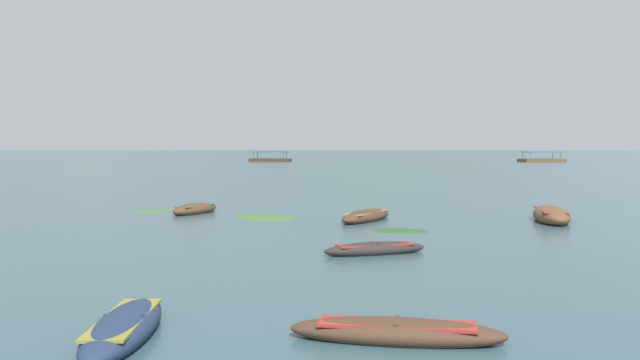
{
  "coord_description": "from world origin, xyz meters",
  "views": [
    {
      "loc": [
        -1.05,
        -5.13,
        3.22
      ],
      "look_at": [
        -3.82,
        44.67,
        0.82
      ],
      "focal_mm": 37.44,
      "sensor_mm": 36.0,
      "label": 1
    }
  ],
  "objects_px": {
    "rowboat_4": "(397,332)",
    "ferry_1": "(542,160)",
    "rowboat_3": "(366,216)",
    "ferry_2": "(270,160)",
    "rowboat_6": "(375,249)",
    "rowboat_1": "(124,328)",
    "rowboat_0": "(551,215)",
    "rowboat_5": "(195,209)"
  },
  "relations": [
    {
      "from": "rowboat_0",
      "to": "rowboat_1",
      "type": "xyz_separation_m",
      "value": [
        -12.45,
        -18.6,
        -0.09
      ]
    },
    {
      "from": "rowboat_4",
      "to": "ferry_2",
      "type": "xyz_separation_m",
      "value": [
        -21.09,
        145.04,
        0.29
      ]
    },
    {
      "from": "rowboat_0",
      "to": "rowboat_5",
      "type": "xyz_separation_m",
      "value": [
        -16.47,
        2.76,
        -0.07
      ]
    },
    {
      "from": "rowboat_1",
      "to": "ferry_1",
      "type": "relative_size",
      "value": 0.35
    },
    {
      "from": "rowboat_3",
      "to": "ferry_1",
      "type": "relative_size",
      "value": 0.39
    },
    {
      "from": "rowboat_6",
      "to": "rowboat_1",
      "type": "bearing_deg",
      "value": -116.02
    },
    {
      "from": "rowboat_5",
      "to": "ferry_2",
      "type": "xyz_separation_m",
      "value": [
        -12.45,
        123.75,
        0.25
      ]
    },
    {
      "from": "rowboat_0",
      "to": "rowboat_3",
      "type": "height_order",
      "value": "rowboat_0"
    },
    {
      "from": "rowboat_1",
      "to": "rowboat_5",
      "type": "height_order",
      "value": "rowboat_5"
    },
    {
      "from": "rowboat_1",
      "to": "rowboat_3",
      "type": "relative_size",
      "value": 0.9
    },
    {
      "from": "rowboat_0",
      "to": "rowboat_6",
      "type": "distance_m",
      "value": 12.29
    },
    {
      "from": "rowboat_0",
      "to": "rowboat_6",
      "type": "bearing_deg",
      "value": -130.28
    },
    {
      "from": "rowboat_5",
      "to": "rowboat_6",
      "type": "bearing_deg",
      "value": -54.91
    },
    {
      "from": "ferry_1",
      "to": "rowboat_4",
      "type": "bearing_deg",
      "value": -106.08
    },
    {
      "from": "rowboat_6",
      "to": "ferry_2",
      "type": "bearing_deg",
      "value": 98.78
    },
    {
      "from": "rowboat_3",
      "to": "rowboat_5",
      "type": "height_order",
      "value": "rowboat_5"
    },
    {
      "from": "rowboat_1",
      "to": "ferry_2",
      "type": "distance_m",
      "value": 146.04
    },
    {
      "from": "ferry_1",
      "to": "ferry_2",
      "type": "relative_size",
      "value": 1.13
    },
    {
      "from": "ferry_2",
      "to": "ferry_1",
      "type": "bearing_deg",
      "value": 1.32
    },
    {
      "from": "rowboat_4",
      "to": "ferry_2",
      "type": "relative_size",
      "value": 0.37
    },
    {
      "from": "rowboat_1",
      "to": "rowboat_3",
      "type": "xyz_separation_m",
      "value": [
        4.36,
        18.54,
        0.02
      ]
    },
    {
      "from": "rowboat_0",
      "to": "rowboat_4",
      "type": "bearing_deg",
      "value": -112.9
    },
    {
      "from": "rowboat_0",
      "to": "rowboat_4",
      "type": "relative_size",
      "value": 1.21
    },
    {
      "from": "rowboat_3",
      "to": "ferry_1",
      "type": "distance_m",
      "value": 134.89
    },
    {
      "from": "rowboat_0",
      "to": "ferry_2",
      "type": "bearing_deg",
      "value": 102.88
    },
    {
      "from": "rowboat_4",
      "to": "rowboat_0",
      "type": "bearing_deg",
      "value": 67.1
    },
    {
      "from": "rowboat_0",
      "to": "rowboat_1",
      "type": "height_order",
      "value": "rowboat_0"
    },
    {
      "from": "rowboat_6",
      "to": "ferry_1",
      "type": "xyz_separation_m",
      "value": [
        42.34,
        137.34,
        0.3
      ]
    },
    {
      "from": "rowboat_6",
      "to": "ferry_1",
      "type": "height_order",
      "value": "ferry_1"
    },
    {
      "from": "rowboat_0",
      "to": "rowboat_1",
      "type": "distance_m",
      "value": 22.38
    },
    {
      "from": "ferry_1",
      "to": "rowboat_3",
      "type": "bearing_deg",
      "value": -108.36
    },
    {
      "from": "rowboat_0",
      "to": "rowboat_3",
      "type": "relative_size",
      "value": 1.04
    },
    {
      "from": "rowboat_1",
      "to": "rowboat_3",
      "type": "height_order",
      "value": "rowboat_3"
    },
    {
      "from": "rowboat_4",
      "to": "ferry_1",
      "type": "xyz_separation_m",
      "value": [
        42.22,
        146.5,
        0.29
      ]
    },
    {
      "from": "rowboat_5",
      "to": "rowboat_3",
      "type": "bearing_deg",
      "value": -18.56
    },
    {
      "from": "rowboat_0",
      "to": "rowboat_5",
      "type": "relative_size",
      "value": 1.29
    },
    {
      "from": "rowboat_4",
      "to": "rowboat_6",
      "type": "relative_size",
      "value": 1.1
    },
    {
      "from": "rowboat_0",
      "to": "rowboat_5",
      "type": "height_order",
      "value": "rowboat_0"
    },
    {
      "from": "rowboat_6",
      "to": "ferry_1",
      "type": "distance_m",
      "value": 143.72
    },
    {
      "from": "rowboat_3",
      "to": "ferry_2",
      "type": "distance_m",
      "value": 128.27
    },
    {
      "from": "rowboat_6",
      "to": "ferry_2",
      "type": "relative_size",
      "value": 0.34
    },
    {
      "from": "rowboat_0",
      "to": "rowboat_3",
      "type": "xyz_separation_m",
      "value": [
        -8.09,
        -0.06,
        -0.07
      ]
    }
  ]
}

